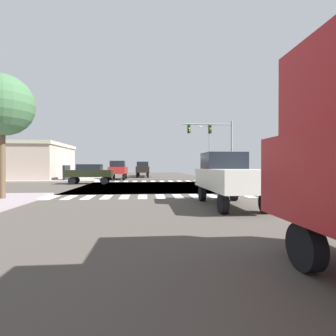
# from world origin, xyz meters

# --- Properties ---
(ground) EXTENTS (90.00, 90.00, 0.05)m
(ground) POSITION_xyz_m (0.00, 0.00, -0.03)
(ground) COLOR #46403A
(sidewalk_corner_ne) EXTENTS (12.00, 12.00, 0.14)m
(sidewalk_corner_ne) POSITION_xyz_m (13.00, 12.00, 0.07)
(sidewalk_corner_ne) COLOR gray
(sidewalk_corner_ne) RESTS_ON ground
(sidewalk_corner_nw) EXTENTS (12.00, 12.00, 0.14)m
(sidewalk_corner_nw) POSITION_xyz_m (-13.00, 12.00, 0.07)
(sidewalk_corner_nw) COLOR gray
(sidewalk_corner_nw) RESTS_ON ground
(crosswalk_near) EXTENTS (13.50, 2.00, 0.01)m
(crosswalk_near) POSITION_xyz_m (-0.25, -7.30, 0.00)
(crosswalk_near) COLOR white
(crosswalk_near) RESTS_ON ground
(crosswalk_far) EXTENTS (13.50, 2.00, 0.01)m
(crosswalk_far) POSITION_xyz_m (-0.25, 7.30, 0.00)
(crosswalk_far) COLOR white
(crosswalk_far) RESTS_ON ground
(traffic_signal_mast) EXTENTS (5.82, 0.55, 6.91)m
(traffic_signal_mast) POSITION_xyz_m (6.23, 7.49, 5.07)
(traffic_signal_mast) COLOR gray
(traffic_signal_mast) RESTS_ON ground
(street_lamp) EXTENTS (1.78, 0.32, 7.69)m
(street_lamp) POSITION_xyz_m (7.65, 16.06, 4.63)
(street_lamp) COLOR gray
(street_lamp) RESTS_ON ground
(bank_building) EXTENTS (13.73, 10.49, 4.56)m
(bank_building) POSITION_xyz_m (-18.03, 12.72, 2.29)
(bank_building) COLOR #B5A091
(bank_building) RESTS_ON ground
(sidewalk_tree) EXTENTS (3.00, 3.00, 6.21)m
(sidewalk_tree) POSITION_xyz_m (-8.58, -8.56, 4.68)
(sidewalk_tree) COLOR brown
(sidewalk_tree) RESTS_ON ground
(suv_nearside_1) EXTENTS (1.96, 4.60, 2.34)m
(suv_nearside_1) POSITION_xyz_m (-2.00, 17.45, 1.39)
(suv_nearside_1) COLOR black
(suv_nearside_1) RESTS_ON ground
(sedan_farside_1) EXTENTS (4.30, 1.80, 1.88)m
(sedan_farside_1) POSITION_xyz_m (-6.91, 3.50, 1.12)
(sedan_farside_1) COLOR black
(sedan_farside_1) RESTS_ON ground
(pickup_queued_1) EXTENTS (2.00, 5.10, 2.35)m
(pickup_queued_1) POSITION_xyz_m (2.00, -10.85, 1.29)
(pickup_queued_1) COLOR black
(pickup_queued_1) RESTS_ON ground
(sedan_leading_2) EXTENTS (1.80, 4.30, 1.88)m
(sedan_leading_2) POSITION_xyz_m (-2.00, 22.94, 1.12)
(sedan_leading_2) COLOR black
(sedan_leading_2) RESTS_ON ground
(pickup_middle_3) EXTENTS (2.00, 5.10, 2.35)m
(pickup_middle_3) POSITION_xyz_m (-5.00, 11.39, 1.29)
(pickup_middle_3) COLOR black
(pickup_middle_3) RESTS_ON ground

